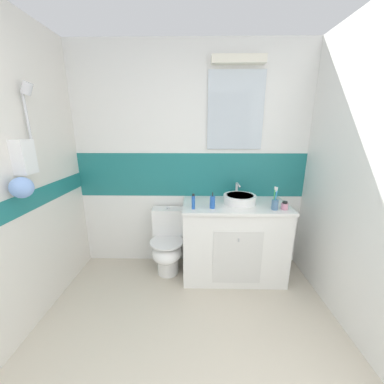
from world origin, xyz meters
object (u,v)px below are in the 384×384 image
toothbrush_cup (275,203)px  toothpaste_tube_upright (193,202)px  toilet (168,244)px  sink_basin (240,199)px  hair_gel_jar (285,206)px  soap_dispenser (212,202)px

toothbrush_cup → toothpaste_tube_upright: size_ratio=1.50×
toothbrush_cup → toothpaste_tube_upright: bearing=179.7°
toilet → sink_basin: bearing=-1.2°
toilet → toothpaste_tube_upright: size_ratio=4.81×
hair_gel_jar → toothbrush_cup: bearing=-175.2°
soap_dispenser → toothbrush_cup: bearing=-2.7°
soap_dispenser → hair_gel_jar: (0.71, -0.02, -0.03)m
toilet → hair_gel_jar: 1.32m
sink_basin → toothbrush_cup: size_ratio=1.68×
toothpaste_tube_upright → hair_gel_jar: 0.90m
toothbrush_cup → sink_basin: bearing=147.5°
sink_basin → hair_gel_jar: (0.41, -0.19, -0.01)m
toothpaste_tube_upright → soap_dispenser: bearing=7.2°
soap_dispenser → toothpaste_tube_upright: (-0.19, -0.02, 0.01)m
toilet → hair_gel_jar: size_ratio=9.10×
sink_basin → soap_dispenser: (-0.30, -0.17, 0.02)m
toilet → toothpaste_tube_upright: bearing=-35.1°
toothpaste_tube_upright → hair_gel_jar: bearing=0.2°
toothbrush_cup → hair_gel_jar: bearing=4.8°
toilet → soap_dispenser: size_ratio=4.45×
toothbrush_cup → hair_gel_jar: toothbrush_cup is taller
sink_basin → toothpaste_tube_upright: sink_basin is taller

